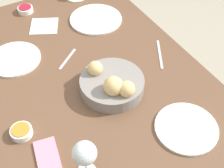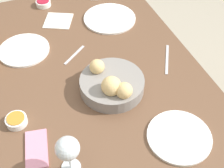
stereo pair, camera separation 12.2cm
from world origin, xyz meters
The scene contains 13 objects.
ground_plane centered at (0.00, 0.00, 0.00)m, with size 10.00×10.00×0.00m, color #A89E89.
dining_table centered at (0.00, 0.00, 0.64)m, with size 1.43×0.91×0.74m.
bread_basket centered at (-0.09, -0.05, 0.77)m, with size 0.25×0.25×0.12m.
plate_near_left centered at (-0.38, -0.19, 0.74)m, with size 0.23×0.23×0.01m.
plate_near_right centered at (0.36, -0.21, 0.74)m, with size 0.26×0.26×0.01m.
plate_far_center centered at (0.28, 0.23, 0.74)m, with size 0.23×0.23×0.01m.
wine_glass centered at (-0.36, 0.20, 0.85)m, with size 0.08×0.08×0.16m.
jam_bowl_berry centered at (0.60, 0.07, 0.75)m, with size 0.08×0.08×0.03m.
jam_bowl_honey centered at (-0.11, 0.33, 0.75)m, with size 0.08×0.08×0.03m.
fork_silver centered at (-0.01, -0.34, 0.74)m, with size 0.17×0.10×0.00m.
spoon_coffee centered at (0.17, 0.03, 0.74)m, with size 0.10×0.12×0.00m.
napkin centered at (0.44, 0.03, 0.74)m, with size 0.17×0.17×0.00m.
cell_phone centered at (-0.25, 0.29, 0.74)m, with size 0.16×0.10×0.01m.
Camera 1 is at (-0.81, 0.36, 1.66)m, focal length 50.00 mm.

